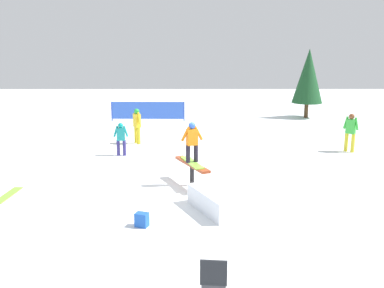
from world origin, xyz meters
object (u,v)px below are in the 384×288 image
loose_snowboard_lime (8,195)px  pine_tree_near (308,76)px  bystander_teal (121,137)px  bystander_green (351,130)px  backpack_on_snow (142,220)px  rail_feature (192,167)px  folding_chair (214,282)px  bystander_yellow (137,124)px  main_rider_on_rail (192,144)px

loose_snowboard_lime → pine_tree_near: pine_tree_near is taller
bystander_teal → loose_snowboard_lime: (-4.62, 2.57, -0.72)m
bystander_green → backpack_on_snow: bearing=-94.3°
bystander_teal → loose_snowboard_lime: size_ratio=0.95×
backpack_on_snow → pine_tree_near: (15.88, -8.13, 2.31)m
rail_feature → bystander_green: bystander_green is taller
rail_feature → folding_chair: (-6.26, -0.34, -0.18)m
loose_snowboard_lime → bystander_green: bearing=-62.7°
bystander_yellow → pine_tree_near: 11.74m
main_rider_on_rail → folding_chair: 6.34m
main_rider_on_rail → bystander_teal: (3.71, 2.77, -0.60)m
backpack_on_snow → main_rider_on_rail: bearing=88.4°
bystander_green → pine_tree_near: bearing=128.5°
main_rider_on_rail → folding_chair: size_ratio=1.71×
bystander_green → rail_feature: bearing=-104.7°
main_rider_on_rail → bystander_yellow: size_ratio=0.96×
rail_feature → pine_tree_near: 14.66m
bystander_green → loose_snowboard_lime: (-5.20, 11.78, -0.87)m
bystander_yellow → loose_snowboard_lime: bearing=125.2°
main_rider_on_rail → bystander_green: bearing=-75.5°
rail_feature → bystander_yellow: bearing=-3.1°
main_rider_on_rail → backpack_on_snow: bearing=139.5°
folding_chair → backpack_on_snow: bearing=-58.0°
bystander_yellow → backpack_on_snow: bearing=156.3°
pine_tree_near → folding_chair: bearing=160.9°
main_rider_on_rail → bystander_green: (4.29, -6.44, -0.45)m
bystander_teal → bystander_green: size_ratio=0.83×
rail_feature → bystander_green: (4.29, -6.44, 0.29)m
main_rider_on_rail → loose_snowboard_lime: main_rider_on_rail is taller
bystander_teal → bystander_yellow: size_ratio=0.84×
bystander_teal → bystander_green: bystander_green is taller
folding_chair → pine_tree_near: size_ratio=0.22×
folding_chair → main_rider_on_rail: bearing=-81.1°
bystander_green → pine_tree_near: 8.66m
main_rider_on_rail → bystander_teal: 4.67m
bystander_green → pine_tree_near: pine_tree_near is taller
bystander_yellow → folding_chair: 12.41m
bystander_green → backpack_on_snow: size_ratio=4.63×
bystander_teal → backpack_on_snow: bystander_teal is taller
bystander_teal → folding_chair: (-9.97, -3.11, -0.32)m
rail_feature → loose_snowboard_lime: (-0.91, 5.34, -0.59)m
backpack_on_snow → pine_tree_near: bearing=82.7°
loose_snowboard_lime → main_rider_on_rail: bearing=-76.8°
rail_feature → folding_chair: size_ratio=2.13×
loose_snowboard_lime → pine_tree_near: 18.54m
bystander_teal → bystander_yellow: bystander_yellow is taller
bystander_green → bystander_yellow: bystander_green is taller
bystander_green → bystander_yellow: (1.54, 8.84, -0.01)m
folding_chair → backpack_on_snow: 3.54m
backpack_on_snow → bystander_yellow: bearing=117.4°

